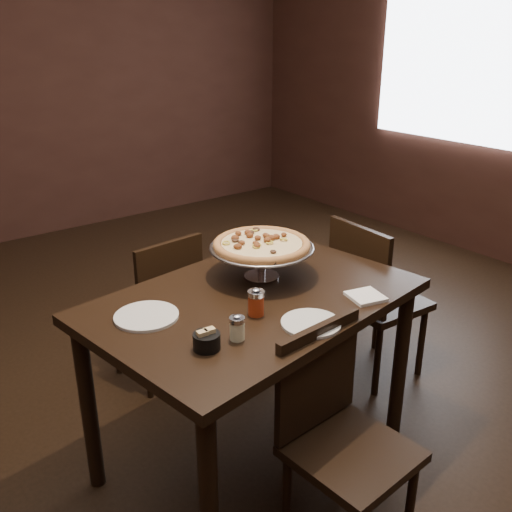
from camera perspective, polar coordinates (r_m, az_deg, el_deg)
room at (r=2.11m, az=0.10°, el=11.79°), size 6.04×7.04×2.84m
dining_table at (r=2.30m, az=-0.22°, el=-6.32°), size 1.37×1.01×0.79m
pizza_stand at (r=2.35m, az=0.57°, el=1.13°), size 0.44×0.44×0.18m
parmesan_shaker at (r=1.93m, az=-1.91°, el=-7.18°), size 0.05×0.05×0.09m
pepper_flake_shaker at (r=2.08m, az=0.00°, el=-4.65°), size 0.06×0.06×0.11m
packet_caddy at (r=1.89m, az=-4.97°, el=-8.42°), size 0.09×0.09×0.07m
napkin_stack at (r=2.27m, az=10.91°, el=-4.00°), size 0.15×0.15×0.01m
plate_left at (r=2.12m, az=-10.90°, el=-5.93°), size 0.23×0.23×0.01m
plate_near at (r=2.05m, az=5.52°, el=-6.71°), size 0.22×0.22×0.01m
serving_spatula at (r=2.23m, az=2.18°, el=-0.29°), size 0.14×0.14×0.02m
chair_far at (r=2.98m, az=-9.53°, el=-4.77°), size 0.41×0.41×0.82m
chair_near at (r=2.12m, az=8.22°, el=-16.93°), size 0.41×0.41×0.83m
chair_side at (r=3.03m, az=11.50°, el=-3.82°), size 0.44×0.44×0.88m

